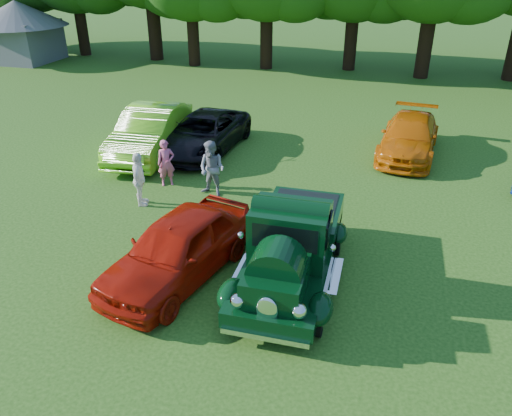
% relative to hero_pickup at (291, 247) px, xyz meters
% --- Properties ---
extents(ground, '(120.00, 120.00, 0.00)m').
position_rel_hero_pickup_xyz_m(ground, '(-0.63, -0.68, -0.86)').
color(ground, '#1F4610').
rests_on(ground, ground).
extents(hero_pickup, '(2.37, 5.10, 1.99)m').
position_rel_hero_pickup_xyz_m(hero_pickup, '(0.00, 0.00, 0.00)').
color(hero_pickup, black).
rests_on(hero_pickup, ground).
extents(red_convertible, '(2.88, 4.81, 1.53)m').
position_rel_hero_pickup_xyz_m(red_convertible, '(-2.54, -0.57, -0.10)').
color(red_convertible, '#A21406').
rests_on(red_convertible, ground).
extents(back_car_lime, '(2.31, 5.37, 1.72)m').
position_rel_hero_pickup_xyz_m(back_car_lime, '(-6.65, 6.55, -0.00)').
color(back_car_lime, '#65C61A').
rests_on(back_car_lime, ground).
extents(back_car_black, '(2.66, 5.20, 1.40)m').
position_rel_hero_pickup_xyz_m(back_car_black, '(-4.86, 7.35, -0.16)').
color(back_car_black, black).
rests_on(back_car_black, ground).
extents(back_car_orange, '(2.46, 4.99, 1.40)m').
position_rel_hero_pickup_xyz_m(back_car_orange, '(2.67, 8.95, -0.16)').
color(back_car_orange, '#CA5C07').
rests_on(back_car_orange, ground).
extents(spectator_pink, '(0.67, 0.60, 1.53)m').
position_rel_hero_pickup_xyz_m(spectator_pink, '(-4.93, 4.10, -0.10)').
color(spectator_pink, '#D5577F').
rests_on(spectator_pink, ground).
extents(spectator_grey, '(0.98, 0.83, 1.76)m').
position_rel_hero_pickup_xyz_m(spectator_grey, '(-3.25, 3.77, 0.02)').
color(spectator_grey, gray).
rests_on(spectator_grey, ground).
extents(spectator_white, '(0.69, 1.05, 1.65)m').
position_rel_hero_pickup_xyz_m(spectator_white, '(-5.10, 2.57, -0.04)').
color(spectator_white, white).
rests_on(spectator_white, ground).
extents(gazebo, '(6.40, 6.40, 3.90)m').
position_rel_hero_pickup_xyz_m(gazebo, '(-22.63, 20.32, 1.54)').
color(gazebo, slate).
rests_on(gazebo, ground).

